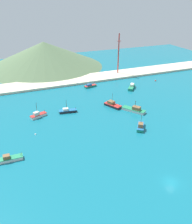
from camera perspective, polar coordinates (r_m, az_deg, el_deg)
name	(u,v)px	position (r m, az deg, el deg)	size (l,w,h in m)	color
ground	(122,133)	(95.21, 6.20, -4.88)	(260.00, 280.00, 0.50)	#146B7F
fishing_boat_1	(67,111)	(110.33, -6.75, 0.30)	(8.20, 3.50, 6.08)	#232328
fishing_boat_2	(10,159)	(84.19, -19.73, -10.31)	(8.13, 2.53, 2.29)	silver
fishing_boat_4	(141,126)	(98.08, 10.48, -3.37)	(6.32, 7.50, 6.29)	#198466
fishing_boat_5	(134,110)	(111.65, 9.00, 0.57)	(8.82, 10.87, 5.44)	silver
fishing_boat_6	(112,105)	(115.38, 3.90, 1.73)	(6.54, 9.21, 6.71)	#232328
fishing_boat_7	(132,87)	(138.94, 8.43, 5.88)	(7.74, 8.37, 2.57)	#198466
fishing_boat_8	(90,86)	(139.82, -1.43, 6.21)	(7.70, 3.82, 5.50)	#198466
fishing_boat_9	(38,115)	(108.32, -13.54, -0.72)	(7.72, 4.96, 6.88)	silver
buoy_0	(156,81)	(154.45, 13.87, 7.20)	(1.00, 1.00, 1.00)	red
buoy_1	(35,134)	(95.84, -14.10, -5.13)	(0.60, 0.60, 0.60)	silver
beach_strip	(73,80)	(150.03, -5.54, 7.46)	(247.00, 15.47, 1.20)	beige
hill_central	(44,54)	(182.42, -12.13, 13.13)	(83.86, 83.86, 17.83)	#56704C
radio_tower	(118,54)	(160.01, 5.32, 13.45)	(2.63, 2.11, 26.34)	#B7332D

